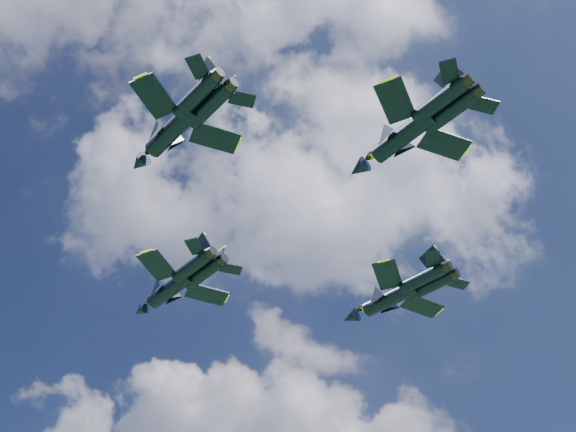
# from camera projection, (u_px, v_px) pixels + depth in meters

# --- Properties ---
(jet_lead) EXTENTS (16.75, 15.08, 4.35)m
(jet_lead) POSITION_uv_depth(u_px,v_px,m) (169.00, 290.00, 94.39)
(jet_lead) COLOR black
(jet_left) EXTENTS (15.30, 14.40, 4.04)m
(jet_left) POSITION_uv_depth(u_px,v_px,m) (170.00, 133.00, 74.32)
(jet_left) COLOR black
(jet_right) EXTENTS (17.06, 13.66, 4.25)m
(jet_right) POSITION_uv_depth(u_px,v_px,m) (387.00, 299.00, 93.20)
(jet_right) COLOR black
(jet_slot) EXTENTS (16.44, 15.10, 4.30)m
(jet_slot) POSITION_uv_depth(u_px,v_px,m) (399.00, 138.00, 76.97)
(jet_slot) COLOR black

